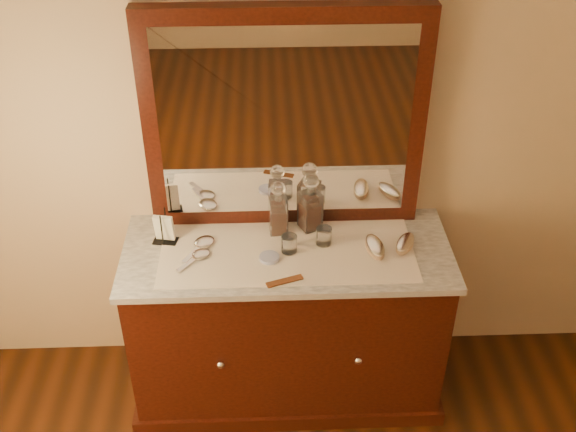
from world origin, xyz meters
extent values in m
plane|color=tan|center=(0.00, 2.25, 1.40)|extent=(4.50, 4.50, 0.00)
cube|color=black|center=(0.00, 1.96, 0.41)|extent=(1.40, 0.55, 0.82)
cube|color=black|center=(0.00, 1.96, 0.04)|extent=(1.46, 0.59, 0.08)
sphere|color=silver|center=(-0.30, 1.67, 0.45)|extent=(0.04, 0.04, 0.04)
sphere|color=silver|center=(0.30, 1.67, 0.45)|extent=(0.04, 0.04, 0.04)
cube|color=white|center=(0.00, 1.96, 0.83)|extent=(1.44, 0.59, 0.03)
cube|color=black|center=(0.00, 2.20, 1.35)|extent=(1.20, 0.08, 1.00)
cube|color=white|center=(0.00, 2.17, 1.35)|extent=(1.06, 0.01, 0.86)
cube|color=white|center=(0.00, 1.94, 0.85)|extent=(1.10, 0.45, 0.00)
cylinder|color=white|center=(-0.08, 1.89, 0.86)|extent=(0.11, 0.11, 0.02)
cube|color=brown|center=(-0.02, 1.74, 0.86)|extent=(0.16, 0.08, 0.01)
cube|color=black|center=(-0.54, 2.04, 0.85)|extent=(0.12, 0.08, 0.01)
cylinder|color=black|center=(-0.54, 2.01, 0.93)|extent=(0.01, 0.01, 0.16)
cylinder|color=black|center=(-0.53, 2.07, 0.93)|extent=(0.01, 0.01, 0.16)
cube|color=white|center=(-0.54, 2.04, 0.92)|extent=(0.09, 0.05, 0.13)
cube|color=maroon|center=(-0.03, 2.09, 0.91)|extent=(0.07, 0.07, 0.12)
cube|color=white|center=(-0.03, 2.09, 0.94)|extent=(0.09, 0.09, 0.17)
cylinder|color=white|center=(-0.03, 2.09, 1.04)|extent=(0.04, 0.04, 0.03)
sphere|color=white|center=(-0.03, 2.09, 1.08)|extent=(0.07, 0.07, 0.07)
cube|color=maroon|center=(0.11, 2.11, 0.92)|extent=(0.09, 0.09, 0.13)
cube|color=white|center=(0.11, 2.11, 0.95)|extent=(0.11, 0.11, 0.18)
cylinder|color=white|center=(0.11, 2.11, 1.05)|extent=(0.05, 0.05, 0.03)
sphere|color=white|center=(0.11, 2.11, 1.10)|extent=(0.09, 0.09, 0.07)
ellipsoid|color=tan|center=(0.38, 1.93, 0.87)|extent=(0.09, 0.17, 0.02)
ellipsoid|color=silver|center=(0.38, 1.93, 0.89)|extent=(0.09, 0.17, 0.02)
ellipsoid|color=tan|center=(0.52, 1.95, 0.87)|extent=(0.13, 0.17, 0.02)
ellipsoid|color=silver|center=(0.52, 1.95, 0.88)|extent=(0.13, 0.17, 0.02)
ellipsoid|color=silver|center=(-0.36, 2.01, 0.86)|extent=(0.12, 0.13, 0.02)
cube|color=silver|center=(-0.41, 1.93, 0.86)|extent=(0.09, 0.13, 0.01)
ellipsoid|color=silver|center=(-0.37, 1.92, 0.86)|extent=(0.12, 0.12, 0.02)
cube|color=silver|center=(-0.43, 1.86, 0.86)|extent=(0.09, 0.11, 0.01)
cylinder|color=white|center=(0.16, 1.99, 0.89)|extent=(0.07, 0.07, 0.08)
cylinder|color=white|center=(0.01, 1.94, 0.89)|extent=(0.07, 0.07, 0.08)
camera|label=1|loc=(-0.09, -0.42, 2.68)|focal=42.95mm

